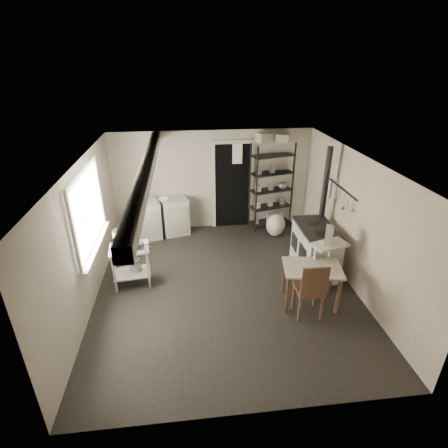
{
  "coord_description": "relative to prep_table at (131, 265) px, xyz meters",
  "views": [
    {
      "loc": [
        -0.64,
        -5.14,
        3.74
      ],
      "look_at": [
        0.0,
        0.3,
        1.1
      ],
      "focal_mm": 28.0,
      "sensor_mm": 36.0,
      "label": 1
    }
  ],
  "objects": [
    {
      "name": "floor",
      "position": [
        1.66,
        -0.27,
        -0.4
      ],
      "size": [
        5.0,
        5.0,
        0.0
      ],
      "primitive_type": "plane",
      "color": "black",
      "rests_on": "ground"
    },
    {
      "name": "ceiling",
      "position": [
        1.66,
        -0.27,
        1.9
      ],
      "size": [
        5.0,
        5.0,
        0.0
      ],
      "primitive_type": "plane",
      "rotation": [
        3.14,
        0.0,
        0.0
      ],
      "color": "silver",
      "rests_on": "wall_back"
    },
    {
      "name": "wall_back",
      "position": [
        1.66,
        2.23,
        0.75
      ],
      "size": [
        4.5,
        0.02,
        2.3
      ],
      "primitive_type": "cube",
      "color": "#BBAFA0",
      "rests_on": "ground"
    },
    {
      "name": "wall_front",
      "position": [
        1.66,
        -2.77,
        0.75
      ],
      "size": [
        4.5,
        0.02,
        2.3
      ],
      "primitive_type": "cube",
      "color": "#BBAFA0",
      "rests_on": "ground"
    },
    {
      "name": "wall_left",
      "position": [
        -0.59,
        -0.27,
        0.75
      ],
      "size": [
        0.02,
        5.0,
        2.3
      ],
      "primitive_type": "cube",
      "color": "#BBAFA0",
      "rests_on": "ground"
    },
    {
      "name": "wall_right",
      "position": [
        3.91,
        -0.27,
        0.75
      ],
      "size": [
        0.02,
        5.0,
        2.3
      ],
      "primitive_type": "cube",
      "color": "#BBAFA0",
      "rests_on": "ground"
    },
    {
      "name": "window",
      "position": [
        -0.56,
        -0.07,
        1.1
      ],
      "size": [
        0.12,
        1.76,
        1.28
      ],
      "primitive_type": null,
      "color": "beige",
      "rests_on": "wall_left"
    },
    {
      "name": "doorway",
      "position": [
        2.11,
        2.2,
        0.6
      ],
      "size": [
        0.96,
        0.1,
        2.08
      ],
      "primitive_type": null,
      "color": "beige",
      "rests_on": "ground"
    },
    {
      "name": "ceiling_beam",
      "position": [
        0.46,
        -0.27,
        1.8
      ],
      "size": [
        0.18,
        5.0,
        0.18
      ],
      "primitive_type": null,
      "color": "beige",
      "rests_on": "ceiling"
    },
    {
      "name": "wallpaper_panel",
      "position": [
        3.9,
        -0.27,
        0.75
      ],
      "size": [
        0.01,
        5.0,
        2.3
      ],
      "primitive_type": null,
      "color": "beige",
      "rests_on": "wall_right"
    },
    {
      "name": "utensil_rail",
      "position": [
        3.85,
        0.33,
        1.15
      ],
      "size": [
        0.06,
        1.2,
        0.44
      ],
      "primitive_type": null,
      "color": "#A7A7A9",
      "rests_on": "wall_right"
    },
    {
      "name": "prep_table",
      "position": [
        0.0,
        0.0,
        0.0
      ],
      "size": [
        0.72,
        0.55,
        0.76
      ],
      "primitive_type": null,
      "rotation": [
        0.0,
        0.0,
        0.12
      ],
      "color": "beige",
      "rests_on": "ground"
    },
    {
      "name": "stockpot",
      "position": [
        -0.1,
        0.01,
        0.54
      ],
      "size": [
        0.31,
        0.31,
        0.3
      ],
      "primitive_type": "cylinder",
      "rotation": [
        0.0,
        0.0,
        0.12
      ],
      "color": "#A7A7A9",
      "rests_on": "prep_table"
    },
    {
      "name": "saucepan",
      "position": [
        0.19,
        -0.11,
        0.45
      ],
      "size": [
        0.23,
        0.23,
        0.1
      ],
      "primitive_type": "cylinder",
      "rotation": [
        0.0,
        0.0,
        0.43
      ],
      "color": "#A7A7A9",
      "rests_on": "prep_table"
    },
    {
      "name": "bucket",
      "position": [
        0.06,
        0.02,
        -0.02
      ],
      "size": [
        0.21,
        0.21,
        0.22
      ],
      "primitive_type": "cylinder",
      "rotation": [
        0.0,
        0.0,
        0.05
      ],
      "color": "#A7A7A9",
      "rests_on": "prep_table"
    },
    {
      "name": "base_cabinets",
      "position": [
        0.44,
        1.91,
        0.06
      ],
      "size": [
        1.38,
        0.85,
        0.85
      ],
      "primitive_type": null,
      "rotation": [
        0.0,
        0.0,
        0.24
      ],
      "color": "beige",
      "rests_on": "ground"
    },
    {
      "name": "mixing_bowl",
      "position": [
        0.53,
        1.89,
        0.56
      ],
      "size": [
        0.35,
        0.35,
        0.08
      ],
      "primitive_type": "imported",
      "rotation": [
        0.0,
        0.0,
        0.14
      ],
      "color": "white",
      "rests_on": "base_cabinets"
    },
    {
      "name": "counter_cup",
      "position": [
        0.09,
        1.84,
        0.57
      ],
      "size": [
        0.13,
        0.13,
        0.09
      ],
      "primitive_type": "imported",
      "rotation": [
        0.0,
        0.0,
        0.13
      ],
      "color": "white",
      "rests_on": "base_cabinets"
    },
    {
      "name": "shelf_rack",
      "position": [
        2.99,
        2.04,
        0.55
      ],
      "size": [
        1.03,
        0.61,
        2.03
      ],
      "primitive_type": null,
      "rotation": [
        0.0,
        0.0,
        0.27
      ],
      "color": "black",
      "rests_on": "ground"
    },
    {
      "name": "shelf_jar",
      "position": [
        2.69,
        2.05,
        0.96
      ],
      "size": [
        0.11,
        0.11,
        0.18
      ],
      "primitive_type": "imported",
      "rotation": [
        0.0,
        0.0,
        0.32
      ],
      "color": "white",
      "rests_on": "shelf_rack"
    },
    {
      "name": "storage_box_a",
      "position": [
        2.78,
        2.1,
        1.61
      ],
      "size": [
        0.37,
        0.35,
        0.21
      ],
      "primitive_type": "cube",
      "rotation": [
        0.0,
        0.0,
        0.35
      ],
      "color": "beige",
      "rests_on": "shelf_rack"
    },
    {
      "name": "storage_box_b",
      "position": [
        3.2,
        2.09,
        1.59
      ],
      "size": [
        0.36,
        0.35,
        0.18
      ],
      "primitive_type": "cube",
      "rotation": [
        0.0,
        0.0,
        -0.37
      ],
      "color": "beige",
      "rests_on": "shelf_rack"
    },
    {
      "name": "stove",
      "position": [
        3.4,
        0.09,
        0.04
      ],
      "size": [
        0.64,
        1.15,
        0.9
      ],
      "primitive_type": null,
      "rotation": [
        0.0,
        0.0,
        -0.01
      ],
      "color": "beige",
      "rests_on": "ground"
    },
    {
      "name": "stovepipe",
      "position": [
        3.65,
        0.57,
        1.19
      ],
      "size": [
        0.14,
        0.14,
        1.38
      ],
      "primitive_type": null,
      "rotation": [
        0.0,
        0.0,
        0.41
      ],
      "color": "black",
      "rests_on": "stove"
    },
    {
      "name": "side_ledge",
      "position": [
        3.37,
        -0.55,
        0.03
      ],
      "size": [
        0.67,
        0.48,
        0.92
      ],
      "primitive_type": null,
      "rotation": [
        0.0,
        0.0,
        0.29
      ],
      "color": "beige",
      "rests_on": "ground"
    },
    {
      "name": "oats_box",
      "position": [
        3.33,
        -0.54,
        0.61
      ],
      "size": [
        0.2,
        0.23,
        0.3
      ],
      "primitive_type": "cube",
      "rotation": [
        0.0,
        0.0,
        -0.44
      ],
      "color": "beige",
      "rests_on": "side_ledge"
    },
    {
      "name": "work_table",
      "position": [
        2.98,
        -0.88,
        -0.02
      ],
      "size": [
        1.0,
        0.78,
        0.69
      ],
      "primitive_type": null,
      "rotation": [
        0.0,
        0.0,
        -0.16
      ],
      "color": "beige",
      "rests_on": "ground"
    },
    {
      "name": "table_cup",
      "position": [
        3.2,
        -0.98,
        0.4
      ],
      "size": [
        0.1,
        0.1,
        0.09
      ],
      "primitive_type": "imported",
      "rotation": [
        0.0,
        0.0,
        -0.12
      ],
      "color": "white",
      "rests_on": "work_table"
    },
    {
      "name": "chair",
      "position": [
        2.85,
        -1.14,
        0.08
      ],
      "size": [
        0.42,
        0.44,
        0.99
      ],
      "primitive_type": null,
      "rotation": [
        0.0,
        0.0,
        -0.03
      ],
      "color": "#513123",
      "rests_on": "ground"
    },
    {
      "name": "flour_sack",
      "position": [
        3.03,
        1.57,
        -0.16
      ],
      "size": [
        0.54,
        0.5,
        0.52
      ],
      "primitive_type": "ellipsoid",
      "rotation": [
        0.0,
        0.0,
        0.38
      ],
      "color": "white",
      "rests_on": "ground"
    },
    {
      "name": "floor_crock",
      "position": [
        3.12,
        -0.49,
        -0.33
      ],
      "size": [
        0.14,
        0.14,
        0.15
      ],
      "primitive_type": "cylinder",
      "rotation": [
        0.0,
        0.0,
        0.2
      ],
      "color": "white",
      "rests_on": "ground"
    }
  ]
}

